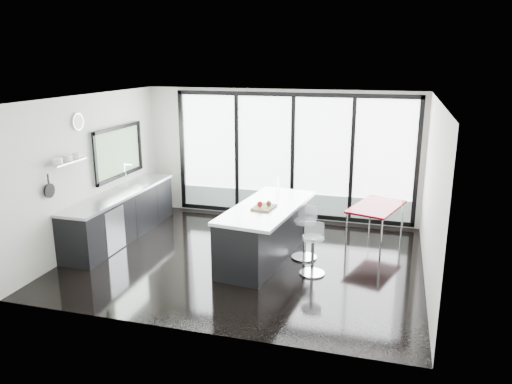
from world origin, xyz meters
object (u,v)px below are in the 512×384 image
(red_table, at_px, (375,224))
(island, at_px, (263,232))
(bar_stool_near, at_px, (313,255))
(bar_stool_far, at_px, (305,239))

(red_table, bearing_deg, island, -142.43)
(island, relative_size, red_table, 1.89)
(bar_stool_near, distance_m, red_table, 2.04)
(island, height_order, bar_stool_near, island)
(island, bearing_deg, red_table, 37.57)
(bar_stool_near, height_order, red_table, red_table)
(bar_stool_near, bearing_deg, bar_stool_far, 108.93)
(bar_stool_far, bearing_deg, island, -155.27)
(bar_stool_far, height_order, red_table, red_table)
(island, xyz_separation_m, bar_stool_far, (0.70, 0.22, -0.15))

